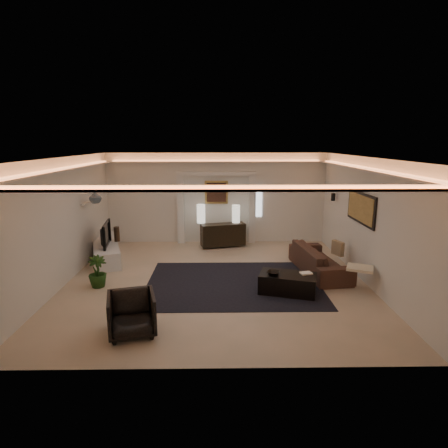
{
  "coord_description": "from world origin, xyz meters",
  "views": [
    {
      "loc": [
        0.06,
        -8.32,
        3.26
      ],
      "look_at": [
        0.2,
        0.6,
        1.25
      ],
      "focal_mm": 29.64,
      "sensor_mm": 36.0,
      "label": 1
    }
  ],
  "objects_px": {
    "armchair": "(132,314)",
    "sofa": "(319,260)",
    "coffee_table": "(288,284)",
    "console": "(223,235)"
  },
  "relations": [
    {
      "from": "console",
      "to": "sofa",
      "type": "xyz_separation_m",
      "value": [
        2.41,
        -2.34,
        -0.07
      ]
    },
    {
      "from": "sofa",
      "to": "coffee_table",
      "type": "xyz_separation_m",
      "value": [
        -1.04,
        -1.29,
        -0.12
      ]
    },
    {
      "from": "coffee_table",
      "to": "sofa",
      "type": "bearing_deg",
      "value": 67.77
    },
    {
      "from": "coffee_table",
      "to": "armchair",
      "type": "height_order",
      "value": "armchair"
    },
    {
      "from": "armchair",
      "to": "sofa",
      "type": "bearing_deg",
      "value": 21.78
    },
    {
      "from": "sofa",
      "to": "coffee_table",
      "type": "relative_size",
      "value": 1.87
    },
    {
      "from": "coffee_table",
      "to": "armchair",
      "type": "distance_m",
      "value": 3.46
    },
    {
      "from": "sofa",
      "to": "armchair",
      "type": "height_order",
      "value": "armchair"
    },
    {
      "from": "console",
      "to": "armchair",
      "type": "distance_m",
      "value": 5.59
    },
    {
      "from": "coffee_table",
      "to": "armchair",
      "type": "xyz_separation_m",
      "value": [
        -3.0,
        -1.72,
        0.16
      ]
    }
  ]
}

